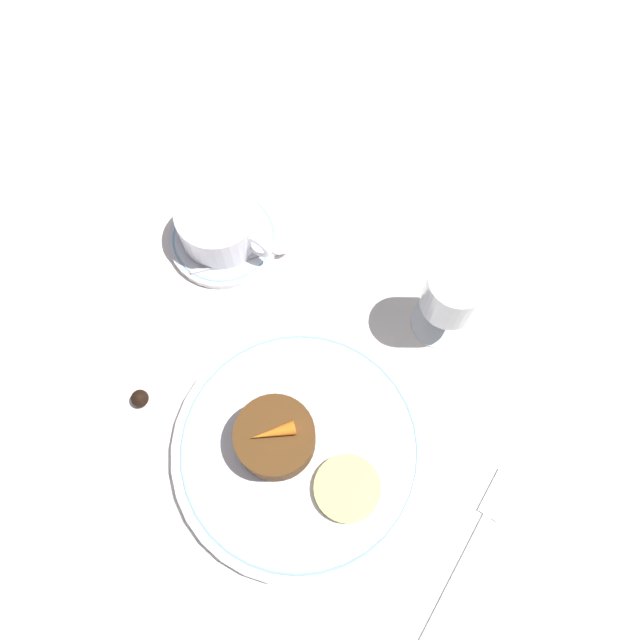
% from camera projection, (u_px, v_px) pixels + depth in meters
% --- Properties ---
extents(ground_plane, '(3.00, 3.00, 0.00)m').
position_uv_depth(ground_plane, '(321.00, 401.00, 0.69)').
color(ground_plane, white).
extents(dinner_plate, '(0.27, 0.27, 0.01)m').
position_uv_depth(dinner_plate, '(299.00, 449.00, 0.67)').
color(dinner_plate, white).
rests_on(dinner_plate, ground_plane).
extents(saucer, '(0.14, 0.14, 0.01)m').
position_uv_depth(saucer, '(224.00, 238.00, 0.76)').
color(saucer, white).
rests_on(saucer, ground_plane).
extents(coffee_cup, '(0.12, 0.10, 0.05)m').
position_uv_depth(coffee_cup, '(219.00, 223.00, 0.74)').
color(coffee_cup, white).
rests_on(coffee_cup, saucer).
extents(spoon, '(0.09, 0.10, 0.00)m').
position_uv_depth(spoon, '(252.00, 257.00, 0.75)').
color(spoon, silver).
rests_on(spoon, saucer).
extents(wine_glass, '(0.07, 0.07, 0.12)m').
position_uv_depth(wine_glass, '(452.00, 295.00, 0.66)').
color(wine_glass, silver).
rests_on(wine_glass, ground_plane).
extents(fork, '(0.02, 0.20, 0.01)m').
position_uv_depth(fork, '(476.00, 538.00, 0.64)').
color(fork, silver).
rests_on(fork, ground_plane).
extents(dessert_cake, '(0.08, 0.08, 0.04)m').
position_uv_depth(dessert_cake, '(275.00, 438.00, 0.65)').
color(dessert_cake, '#563314').
rests_on(dessert_cake, dinner_plate).
extents(carrot_garnish, '(0.04, 0.04, 0.01)m').
position_uv_depth(carrot_garnish, '(273.00, 433.00, 0.62)').
color(carrot_garnish, orange).
rests_on(carrot_garnish, dessert_cake).
extents(pineapple_slice, '(0.07, 0.07, 0.01)m').
position_uv_depth(pineapple_slice, '(347.00, 488.00, 0.64)').
color(pineapple_slice, '#EFE075').
rests_on(pineapple_slice, dinner_plate).
extents(chocolate_truffle, '(0.02, 0.02, 0.02)m').
position_uv_depth(chocolate_truffle, '(140.00, 398.00, 0.69)').
color(chocolate_truffle, black).
rests_on(chocolate_truffle, ground_plane).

